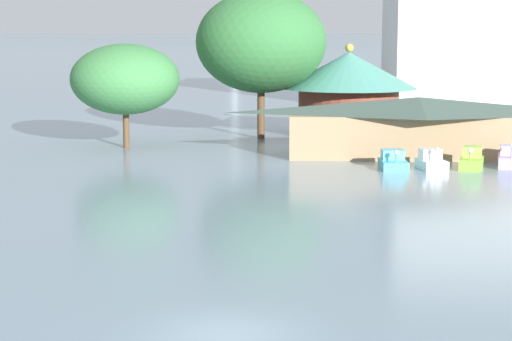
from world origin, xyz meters
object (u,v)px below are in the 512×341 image
at_px(shoreline_tree_tall_left, 125,79).
at_px(background_building_block, 512,22).
at_px(boathouse, 418,125).
at_px(shoreline_tree_mid, 261,42).
at_px(pedal_boat_cyan, 393,162).
at_px(pedal_boat_white, 431,161).
at_px(green_roof_pavilion, 349,88).
at_px(pedal_boat_lime, 472,160).
at_px(pedal_boat_lavender, 511,159).

xyz_separation_m(shoreline_tree_tall_left, background_building_block, (36.74, 36.55, 4.31)).
height_order(boathouse, shoreline_tree_mid, shoreline_tree_mid).
height_order(pedal_boat_cyan, pedal_boat_white, pedal_boat_white).
xyz_separation_m(pedal_boat_cyan, shoreline_tree_tall_left, (-19.17, 9.53, 4.71)).
bearing_deg(pedal_boat_cyan, green_roof_pavilion, -176.89).
height_order(pedal_boat_cyan, shoreline_tree_tall_left, shoreline_tree_tall_left).
height_order(pedal_boat_cyan, shoreline_tree_mid, shoreline_tree_mid).
xyz_separation_m(pedal_boat_white, green_roof_pavilion, (-4.46, 17.68, 3.53)).
bearing_deg(boathouse, shoreline_tree_mid, 140.36).
relative_size(pedal_boat_lime, pedal_boat_lavender, 0.95).
height_order(shoreline_tree_tall_left, background_building_block, background_building_block).
relative_size(pedal_boat_lavender, green_roof_pavilion, 0.27).
relative_size(pedal_boat_white, background_building_block, 0.09).
distance_m(pedal_boat_white, pedal_boat_lavender, 5.41).
bearing_deg(pedal_boat_lavender, boathouse, -121.78).
xyz_separation_m(pedal_boat_cyan, green_roof_pavilion, (-1.99, 17.83, 3.55)).
relative_size(pedal_boat_white, green_roof_pavilion, 0.22).
height_order(pedal_boat_lime, shoreline_tree_tall_left, shoreline_tree_tall_left).
height_order(pedal_boat_lime, pedal_boat_lavender, pedal_boat_lavender).
height_order(pedal_boat_lavender, boathouse, boathouse).
distance_m(boathouse, green_roof_pavilion, 12.57).
distance_m(green_roof_pavilion, background_building_block, 34.80).
height_order(pedal_boat_cyan, pedal_boat_lavender, pedal_boat_lavender).
xyz_separation_m(green_roof_pavilion, shoreline_tree_mid, (-7.23, -2.06, 3.82)).
distance_m(boathouse, shoreline_tree_mid, 16.06).
xyz_separation_m(pedal_boat_white, pedal_boat_lavender, (5.31, 1.02, 0.06)).
relative_size(pedal_boat_cyan, pedal_boat_lavender, 0.92).
bearing_deg(pedal_boat_lavender, pedal_boat_white, -68.16).
height_order(pedal_boat_cyan, green_roof_pavilion, green_roof_pavilion).
bearing_deg(shoreline_tree_tall_left, shoreline_tree_mid, 32.05).
bearing_deg(pedal_boat_white, pedal_boat_cyan, -98.87).
relative_size(pedal_boat_cyan, green_roof_pavilion, 0.25).
bearing_deg(pedal_boat_lime, shoreline_tree_tall_left, -95.33).
xyz_separation_m(boathouse, shoreline_tree_tall_left, (-21.53, 3.35, 3.00)).
bearing_deg(pedal_boat_cyan, shoreline_tree_tall_left, -119.70).
height_order(pedal_boat_cyan, boathouse, boathouse).
bearing_deg(background_building_block, pedal_boat_white, -108.20).
bearing_deg(green_roof_pavilion, pedal_boat_white, -75.85).
bearing_deg(pedal_boat_lavender, shoreline_tree_mid, -119.71).
bearing_deg(green_roof_pavilion, background_building_block, 55.31).
relative_size(shoreline_tree_tall_left, background_building_block, 0.30).
bearing_deg(background_building_block, shoreline_tree_mid, -131.46).
distance_m(pedal_boat_cyan, boathouse, 6.83).
xyz_separation_m(pedal_boat_lavender, green_roof_pavilion, (-9.77, 16.66, 3.47)).
relative_size(pedal_boat_cyan, background_building_block, 0.10).
distance_m(pedal_boat_white, boathouse, 6.26).
bearing_deg(pedal_boat_lime, boathouse, -139.70).
bearing_deg(shoreline_tree_tall_left, pedal_boat_cyan, -26.44).
bearing_deg(green_roof_pavilion, shoreline_tree_mid, -164.09).
relative_size(green_roof_pavilion, background_building_block, 0.41).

